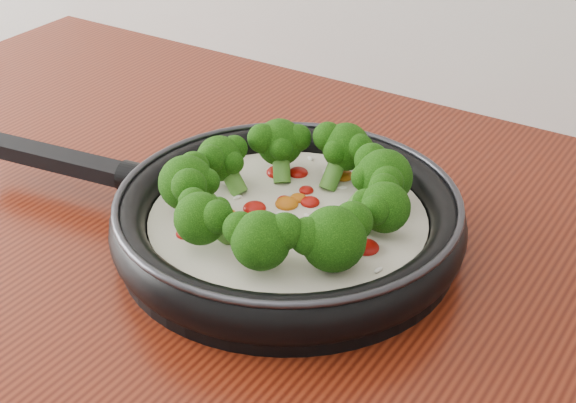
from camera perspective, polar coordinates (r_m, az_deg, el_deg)
The scene contains 1 object.
skillet at distance 0.78m, azimuth -0.14°, elevation -0.96°, with size 0.53×0.37×0.09m.
Camera 1 is at (0.22, 0.55, 1.35)m, focal length 52.78 mm.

